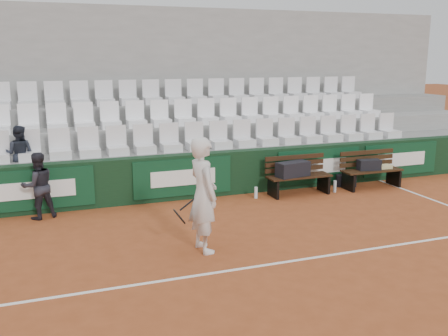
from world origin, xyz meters
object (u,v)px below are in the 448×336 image
Objects in this scene: sports_bag_ground at (346,180)px; spectator_c at (18,132)px; tennis_player at (203,195)px; ball_kid at (38,186)px; water_bottle_far at (335,186)px; sports_bag_right at (369,165)px; water_bottle_near at (256,193)px; bench_right at (371,179)px; bench_left at (299,185)px; sports_bag_left at (293,169)px.

sports_bag_ground is 7.56m from spectator_c.
tennis_player reaches higher than ball_kid.
water_bottle_far is at bearing 30.78° from tennis_player.
sports_bag_ground is at bearing 136.31° from sports_bag_right.
water_bottle_near is 0.95× the size of water_bottle_far.
bench_right reaches higher than water_bottle_near.
ball_kid is 1.11× the size of spectator_c.
water_bottle_near is at bearing -173.94° from sports_bag_ground.
tennis_player is (-3.09, -2.48, 0.72)m from bench_left.
sports_bag_left is 5.43m from ball_kid.
water_bottle_near is 4.58m from ball_kid.
bench_right is 0.61m from sports_bag_ground.
water_bottle_near is 3.34m from tennis_player.
bench_right reaches higher than water_bottle_far.
ball_kid is (-7.44, 0.25, 0.08)m from sports_bag_right.
ball_kid is (-4.55, 0.15, 0.53)m from water_bottle_near.
sports_bag_right is at bearing -2.01° from water_bottle_near.
tennis_player is (-2.91, -2.46, 0.33)m from sports_bag_left.
water_bottle_far is 4.69m from tennis_player.
water_bottle_far is at bearing -143.60° from sports_bag_ground.
sports_bag_left is at bearing 178.82° from sports_bag_right.
sports_bag_right is 0.29× the size of tennis_player.
tennis_player is at bearing -139.79° from sports_bag_left.
spectator_c is (-5.93, 1.11, 1.37)m from bench_left.
water_bottle_far is at bearing -176.97° from sports_bag_right.
ball_kid is at bearing -179.07° from sports_bag_ground.
ball_kid reaches higher than bench_left.
water_bottle_near is 1.95m from water_bottle_far.
ball_kid is (-2.52, 2.67, -0.28)m from tennis_player.
sports_bag_left is 2.95× the size of water_bottle_near.
sports_bag_left is at bearing 175.06° from water_bottle_far.
sports_bag_left is 1.17m from water_bottle_far.
water_bottle_far is (-1.05, -0.05, -0.09)m from bench_right.
sports_bag_left reaches higher than bench_left.
sports_bag_right reaches higher than water_bottle_near.
sports_bag_ground reaches higher than water_bottle_far.
tennis_player is at bearing -154.32° from bench_right.
sports_bag_left is at bearing 160.74° from ball_kid.
bench_right is at bearing -1.86° from sports_bag_right.
ball_kid is at bearing 178.05° from sports_bag_right.
bench_left and bench_right have the same top height.
sports_bag_right is 0.69m from sports_bag_ground.
spectator_c is at bearing 169.81° from water_bottle_far.
sports_bag_ground is 0.71m from water_bottle_far.
spectator_c reaches higher than sports_bag_left.
sports_bag_ground reaches higher than water_bottle_near.
sports_bag_left is at bearing -3.92° from water_bottle_near.
water_bottle_near is (-2.99, 0.10, -0.09)m from bench_right.
tennis_player is (-3.97, -2.37, 0.80)m from water_bottle_far.
ball_kid reaches higher than water_bottle_far.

